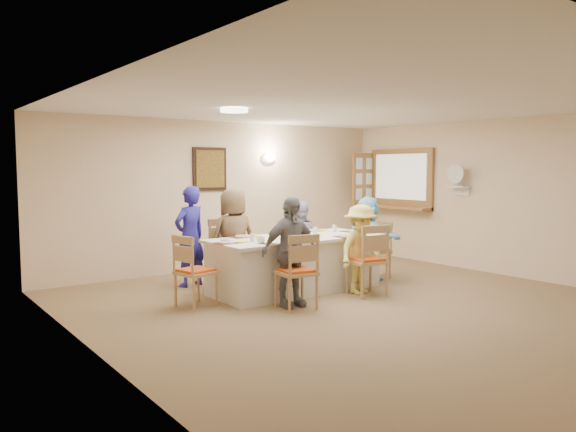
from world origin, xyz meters
TOP-DOWN VIEW (x-y plane):
  - ground at (0.00, 0.00)m, footprint 7.00×7.00m
  - room_walls at (0.00, 0.00)m, footprint 7.00×7.00m
  - wall_picture at (-0.30, 3.46)m, footprint 0.62×0.05m
  - wall_sconce at (0.90, 3.44)m, footprint 0.26×0.09m
  - ceiling_light at (-1.00, 1.50)m, footprint 0.36×0.36m
  - serving_hatch at (3.21, 2.40)m, footprint 0.06×1.50m
  - hatch_sill at (3.09, 2.40)m, footprint 0.30×1.50m
  - shutter_door at (2.95, 3.16)m, footprint 0.55×0.04m
  - fan_shelf at (3.13, 1.05)m, footprint 0.22×0.36m
  - desk_fan at (3.10, 1.05)m, footprint 0.30×0.30m
  - dining_table at (-0.13, 1.32)m, footprint 2.48×1.05m
  - chair_back_left at (-0.73, 2.12)m, footprint 0.51×0.51m
  - chair_back_right at (0.47, 2.12)m, footprint 0.46×0.46m
  - chair_front_left at (-0.73, 0.52)m, footprint 0.52×0.52m
  - chair_front_right at (0.47, 0.52)m, footprint 0.55×0.55m
  - chair_left_end at (-1.68, 1.32)m, footprint 0.52×0.52m
  - chair_right_end at (1.42, 1.32)m, footprint 0.50×0.50m
  - diner_back_left at (-0.73, 2.00)m, footprint 0.74×0.52m
  - diner_back_right at (0.47, 2.00)m, footprint 0.72×0.63m
  - diner_front_left at (-0.73, 0.64)m, footprint 0.84×0.41m
  - diner_front_right at (0.47, 0.64)m, footprint 0.96×0.75m
  - diner_right_end at (1.29, 1.32)m, footprint 1.33×0.80m
  - caregiver at (-1.18, 2.47)m, footprint 0.70×0.60m
  - placemat_fl at (-0.73, 0.90)m, footprint 0.38×0.28m
  - plate_fl at (-0.73, 0.90)m, footprint 0.26×0.26m
  - napkin_fl at (-0.55, 0.85)m, footprint 0.14×0.14m
  - placemat_fr at (0.47, 0.90)m, footprint 0.36×0.27m
  - plate_fr at (0.47, 0.90)m, footprint 0.26×0.26m
  - napkin_fr at (0.65, 0.85)m, footprint 0.15×0.15m
  - placemat_bl at (-0.73, 1.74)m, footprint 0.37×0.27m
  - plate_bl at (-0.73, 1.74)m, footprint 0.23×0.23m
  - napkin_bl at (-0.55, 1.69)m, footprint 0.15×0.15m
  - placemat_br at (0.47, 1.74)m, footprint 0.35×0.26m
  - plate_br at (0.47, 1.74)m, footprint 0.26×0.26m
  - napkin_br at (0.65, 1.69)m, footprint 0.15×0.15m
  - placemat_le at (-1.23, 1.32)m, footprint 0.33×0.24m
  - plate_le at (-1.23, 1.32)m, footprint 0.23×0.23m
  - napkin_le at (-1.05, 1.27)m, footprint 0.13×0.13m
  - placemat_re at (0.99, 1.32)m, footprint 0.37×0.28m
  - plate_re at (0.99, 1.32)m, footprint 0.23×0.23m
  - napkin_re at (1.17, 1.27)m, footprint 0.13×0.13m
  - teacup_a at (-0.90, 1.04)m, footprint 0.18×0.18m
  - teacup_b at (0.27, 1.81)m, footprint 0.15×0.15m
  - bowl_a at (-0.34, 1.05)m, footprint 0.22×0.22m
  - bowl_b at (0.18, 1.57)m, footprint 0.31×0.31m
  - condiment_ketchup at (-0.23, 1.36)m, footprint 0.08×0.08m
  - condiment_brown at (-0.06, 1.34)m, footprint 0.08×0.09m
  - condiment_malt at (-0.03, 1.32)m, footprint 0.20×0.20m
  - drinking_glass at (-0.28, 1.37)m, footprint 0.07×0.07m

SIDE VIEW (x-z plane):
  - ground at x=0.00m, z-range 0.00..0.00m
  - dining_table at x=-0.13m, z-range 0.00..0.76m
  - chair_right_end at x=1.42m, z-range 0.00..0.89m
  - chair_back_right at x=0.47m, z-range 0.00..0.89m
  - chair_left_end at x=-1.68m, z-range 0.00..0.91m
  - chair_front_left at x=-0.73m, z-range 0.00..0.94m
  - chair_front_right at x=0.47m, z-range 0.00..0.98m
  - chair_back_left at x=-0.73m, z-range 0.00..0.99m
  - diner_back_right at x=0.47m, z-range 0.00..1.20m
  - diner_front_right at x=0.47m, z-range 0.00..1.22m
  - diner_right_end at x=1.29m, z-range 0.00..1.29m
  - diner_front_left at x=-0.73m, z-range 0.00..1.38m
  - diner_back_left at x=-0.73m, z-range 0.00..1.43m
  - caregiver at x=-1.18m, z-range 0.00..1.46m
  - placemat_fl at x=-0.73m, z-range 0.76..0.77m
  - placemat_fr at x=0.47m, z-range 0.76..0.77m
  - placemat_bl at x=-0.73m, z-range 0.76..0.77m
  - placemat_br at x=0.47m, z-range 0.76..0.77m
  - placemat_le at x=-1.23m, z-range 0.76..0.77m
  - placemat_re at x=0.99m, z-range 0.76..0.77m
  - napkin_fl at x=-0.55m, z-range 0.77..0.77m
  - napkin_fr at x=0.65m, z-range 0.77..0.77m
  - napkin_bl at x=-0.55m, z-range 0.77..0.77m
  - napkin_br at x=0.65m, z-range 0.77..0.77m
  - napkin_le at x=-1.05m, z-range 0.77..0.77m
  - napkin_re at x=1.17m, z-range 0.77..0.77m
  - plate_fl at x=-0.73m, z-range 0.76..0.78m
  - plate_fr at x=0.47m, z-range 0.76..0.78m
  - plate_bl at x=-0.73m, z-range 0.77..0.78m
  - plate_br at x=0.47m, z-range 0.76..0.78m
  - plate_le at x=-1.23m, z-range 0.77..0.78m
  - plate_re at x=0.99m, z-range 0.77..0.78m
  - bowl_a at x=-0.34m, z-range 0.76..0.81m
  - bowl_b at x=0.18m, z-range 0.76..0.82m
  - teacup_a at x=-0.90m, z-range 0.76..0.85m
  - teacup_b at x=0.27m, z-range 0.76..0.85m
  - drinking_glass at x=-0.28m, z-range 0.76..0.87m
  - condiment_malt at x=-0.03m, z-range 0.76..0.91m
  - condiment_brown at x=-0.06m, z-range 0.76..0.94m
  - condiment_ketchup at x=-0.23m, z-range 0.76..0.97m
  - hatch_sill at x=3.09m, z-range 0.95..1.00m
  - fan_shelf at x=3.13m, z-range 1.39..1.41m
  - serving_hatch at x=3.21m, z-range 0.92..2.08m
  - shutter_door at x=2.95m, z-range 1.00..2.00m
  - room_walls at x=0.00m, z-range -1.99..5.01m
  - desk_fan at x=3.10m, z-range 1.41..1.69m
  - wall_picture at x=-0.30m, z-range 1.34..2.06m
  - wall_sconce at x=0.90m, z-range 1.81..1.99m
  - ceiling_light at x=-1.00m, z-range 2.45..2.50m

